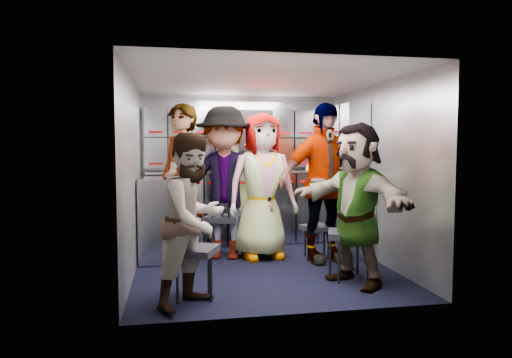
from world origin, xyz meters
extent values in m
plane|color=black|center=(0.00, 0.00, 0.00)|extent=(3.00, 3.00, 0.00)
cube|color=gray|center=(0.00, 1.50, 1.05)|extent=(2.80, 0.04, 2.10)
cube|color=gray|center=(-1.40, 0.00, 1.05)|extent=(0.04, 3.00, 2.10)
cube|color=gray|center=(1.40, 0.00, 1.05)|extent=(0.04, 3.00, 2.10)
cube|color=silver|center=(0.00, 0.00, 2.10)|extent=(2.80, 3.00, 0.02)
cube|color=#9EA3AE|center=(0.00, 1.29, 0.49)|extent=(2.68, 0.38, 0.99)
cube|color=#9EA3AE|center=(-1.19, 0.56, 0.49)|extent=(0.38, 0.76, 0.99)
cube|color=#B2B4B9|center=(0.00, 1.29, 1.01)|extent=(2.68, 0.42, 0.03)
cube|color=#9EA3AE|center=(0.00, 1.35, 1.49)|extent=(2.68, 0.28, 0.82)
cube|color=#9EA3AE|center=(1.25, 0.70, 1.49)|extent=(0.28, 1.00, 0.82)
cube|color=#9EA3AE|center=(1.25, 0.60, 0.50)|extent=(0.28, 1.20, 1.00)
cube|color=#9E0308|center=(0.00, 1.09, 0.88)|extent=(2.60, 0.02, 0.03)
cube|color=black|center=(-0.81, -0.95, 0.44)|extent=(0.51, 0.50, 0.06)
cylinder|color=black|center=(-0.96, -1.08, 0.21)|extent=(0.02, 0.02, 0.42)
cylinder|color=black|center=(-0.66, -1.08, 0.21)|extent=(0.02, 0.02, 0.42)
cylinder|color=black|center=(-0.96, -0.83, 0.21)|extent=(0.02, 0.02, 0.42)
cylinder|color=black|center=(-0.66, -0.83, 0.21)|extent=(0.02, 0.02, 0.42)
cube|color=black|center=(-0.37, 0.67, 0.46)|extent=(0.54, 0.53, 0.07)
cylinder|color=black|center=(-0.52, 0.54, 0.22)|extent=(0.03, 0.03, 0.44)
cylinder|color=black|center=(-0.21, 0.54, 0.22)|extent=(0.03, 0.03, 0.44)
cylinder|color=black|center=(-0.52, 0.80, 0.22)|extent=(0.03, 0.03, 0.44)
cylinder|color=black|center=(-0.21, 0.80, 0.22)|extent=(0.03, 0.03, 0.44)
cube|color=black|center=(0.09, 0.61, 0.39)|extent=(0.45, 0.44, 0.06)
cylinder|color=black|center=(-0.04, 0.49, 0.19)|extent=(0.02, 0.02, 0.37)
cylinder|color=black|center=(0.22, 0.49, 0.19)|extent=(0.02, 0.02, 0.37)
cylinder|color=black|center=(-0.04, 0.72, 0.19)|extent=(0.02, 0.02, 0.37)
cylinder|color=black|center=(0.22, 0.72, 0.19)|extent=(0.02, 0.02, 0.37)
cube|color=black|center=(0.77, 0.31, 0.37)|extent=(0.42, 0.41, 0.05)
cylinder|color=black|center=(0.64, 0.21, 0.18)|extent=(0.02, 0.02, 0.36)
cylinder|color=black|center=(0.89, 0.21, 0.18)|extent=(0.02, 0.02, 0.36)
cylinder|color=black|center=(0.64, 0.42, 0.18)|extent=(0.02, 0.02, 0.36)
cylinder|color=black|center=(0.89, 0.42, 0.18)|extent=(0.02, 0.02, 0.36)
cube|color=black|center=(0.79, -0.63, 0.46)|extent=(0.53, 0.52, 0.07)
cylinder|color=black|center=(0.64, -0.76, 0.22)|extent=(0.03, 0.03, 0.44)
cylinder|color=black|center=(0.95, -0.76, 0.22)|extent=(0.03, 0.03, 0.44)
cylinder|color=black|center=(0.64, -0.50, 0.22)|extent=(0.03, 0.03, 0.44)
cylinder|color=black|center=(0.95, -0.50, 0.22)|extent=(0.03, 0.03, 0.44)
imported|color=black|center=(-0.87, 0.46, 0.94)|extent=(0.78, 0.82, 1.88)
imported|color=black|center=(-0.81, -1.13, 0.74)|extent=(0.90, 0.91, 1.48)
imported|color=black|center=(-0.37, 0.49, 0.93)|extent=(1.34, 0.99, 1.85)
imported|color=black|center=(0.09, 0.43, 0.89)|extent=(0.94, 0.68, 1.78)
imported|color=black|center=(0.77, 0.13, 0.94)|extent=(1.17, 0.65, 1.88)
imported|color=black|center=(0.79, -0.81, 0.80)|extent=(1.05, 1.55, 1.61)
cylinder|color=white|center=(-0.84, 1.24, 1.14)|extent=(0.07, 0.07, 0.23)
cylinder|color=white|center=(0.07, 1.24, 1.17)|extent=(0.07, 0.07, 0.27)
cylinder|color=white|center=(1.01, 1.24, 1.14)|extent=(0.06, 0.06, 0.22)
cylinder|color=beige|center=(-0.85, 1.23, 1.09)|extent=(0.07, 0.07, 0.11)
cylinder|color=beige|center=(0.92, 1.23, 1.08)|extent=(0.07, 0.07, 0.09)
camera|label=1|loc=(-0.99, -5.02, 1.36)|focal=32.00mm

